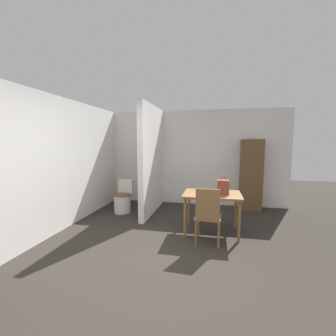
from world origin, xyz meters
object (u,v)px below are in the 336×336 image
at_px(handbag, 223,187).
at_px(wooden_cabinet, 251,175).
at_px(wooden_chair, 208,214).
at_px(dining_table, 212,198).
at_px(toilet, 123,199).

distance_m(handbag, wooden_cabinet, 1.89).
height_order(wooden_chair, handbag, handbag).
bearing_deg(dining_table, wooden_cabinet, 61.59).
relative_size(dining_table, wooden_cabinet, 0.59).
bearing_deg(handbag, wooden_cabinet, 67.22).
relative_size(toilet, handbag, 2.35).
relative_size(dining_table, wooden_chair, 1.08).
height_order(wooden_chair, wooden_cabinet, wooden_cabinet).
bearing_deg(handbag, toilet, 158.24).
height_order(toilet, handbag, handbag).
distance_m(toilet, handbag, 2.52).
relative_size(wooden_chair, toilet, 1.27).
distance_m(dining_table, wooden_cabinet, 1.95).
height_order(dining_table, wooden_chair, wooden_chair).
bearing_deg(wooden_cabinet, wooden_chair, -113.88).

